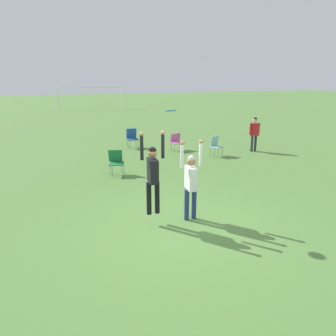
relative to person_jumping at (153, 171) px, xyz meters
name	(u,v)px	position (x,y,z in m)	size (l,w,h in m)	color
ground_plane	(178,226)	(0.50, -0.36, -1.33)	(120.00, 120.00, 0.00)	#56843D
person_jumping	(153,171)	(0.00, 0.00, 0.00)	(0.61, 0.47, 2.02)	black
person_defending	(191,179)	(0.95, -0.08, -0.26)	(0.59, 0.46, 2.03)	navy
frisbee	(171,111)	(0.47, 0.06, 1.39)	(0.28, 0.28, 0.07)	#2D9EDB
camping_chair_0	(216,144)	(4.70, 5.81, -0.80)	(0.61, 0.66, 0.90)	gray
camping_chair_1	(132,137)	(1.57, 8.79, -0.77)	(0.51, 0.55, 0.95)	gray
camping_chair_2	(176,141)	(3.44, 7.45, -0.86)	(0.67, 0.71, 0.81)	gray
camping_chair_3	(116,160)	(-0.06, 4.45, -0.81)	(0.62, 0.67, 0.89)	gray
person_spectator_near	(255,131)	(6.86, 6.05, -0.36)	(0.58, 0.45, 1.63)	#2D2D38
soccer_goal	(92,92)	(2.10, 29.20, 0.52)	(7.10, 0.10, 2.35)	white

